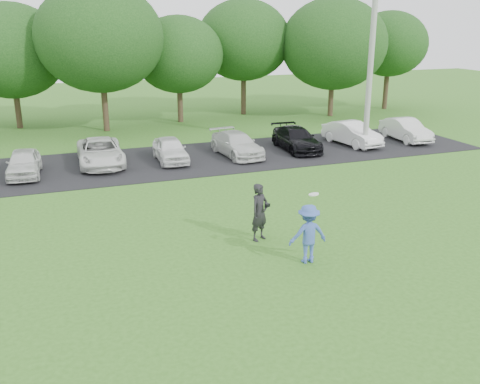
{
  "coord_description": "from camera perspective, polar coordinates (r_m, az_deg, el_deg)",
  "views": [
    {
      "loc": [
        -5.55,
        -11.5,
        6.46
      ],
      "look_at": [
        0.0,
        3.5,
        1.3
      ],
      "focal_mm": 40.0,
      "sensor_mm": 36.0,
      "label": 1
    }
  ],
  "objects": [
    {
      "name": "frisbee_player",
      "position": [
        14.89,
        7.28,
        -4.44
      ],
      "size": [
        1.13,
        0.7,
        2.08
      ],
      "color": "#3D59AB",
      "rests_on": "ground"
    },
    {
      "name": "utility_pole",
      "position": [
        27.89,
        13.78,
        13.38
      ],
      "size": [
        0.28,
        0.28,
        9.03
      ],
      "primitive_type": "cylinder",
      "color": "#9FA09A",
      "rests_on": "ground"
    },
    {
      "name": "camera_bystander",
      "position": [
        16.24,
        2.11,
        -2.16
      ],
      "size": [
        0.78,
        0.68,
        1.79
      ],
      "color": "black",
      "rests_on": "ground"
    },
    {
      "name": "tree_row",
      "position": [
        35.02,
        -8.96,
        15.12
      ],
      "size": [
        42.39,
        9.85,
        8.64
      ],
      "color": "#38281C",
      "rests_on": "ground"
    },
    {
      "name": "parking_lot",
      "position": [
        25.94,
        -7.32,
        3.34
      ],
      "size": [
        32.0,
        6.5,
        0.03
      ],
      "primitive_type": "cube",
      "color": "black",
      "rests_on": "ground"
    },
    {
      "name": "parked_cars",
      "position": [
        25.84,
        -7.14,
        4.64
      ],
      "size": [
        28.02,
        4.73,
        1.23
      ],
      "color": "#53565B",
      "rests_on": "parking_lot"
    },
    {
      "name": "ground",
      "position": [
        14.31,
        4.93,
        -9.02
      ],
      "size": [
        100.0,
        100.0,
        0.0
      ],
      "primitive_type": "plane",
      "color": "#33631C",
      "rests_on": "ground"
    }
  ]
}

